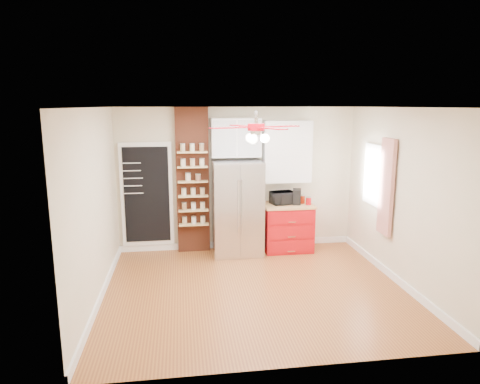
{
  "coord_description": "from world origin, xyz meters",
  "views": [
    {
      "loc": [
        -1.06,
        -5.95,
        2.73
      ],
      "look_at": [
        -0.1,
        0.9,
        1.32
      ],
      "focal_mm": 32.0,
      "sensor_mm": 36.0,
      "label": 1
    }
  ],
  "objects": [
    {
      "name": "pantry_jar_oats",
      "position": [
        -0.94,
        1.79,
        1.44
      ],
      "size": [
        0.12,
        0.12,
        0.14
      ],
      "primitive_type": "cylinder",
      "rotation": [
        0.0,
        0.0,
        0.24
      ],
      "color": "beige",
      "rests_on": "brick_pillar"
    },
    {
      "name": "upper_shelf_unit",
      "position": [
        0.92,
        1.85,
        1.88
      ],
      "size": [
        0.9,
        0.3,
        1.15
      ],
      "primitive_type": "cube",
      "color": "white",
      "rests_on": "wall_back"
    },
    {
      "name": "window",
      "position": [
        2.23,
        0.9,
        1.55
      ],
      "size": [
        0.04,
        0.75,
        1.05
      ],
      "primitive_type": "cube",
      "color": "white",
      "rests_on": "wall_right"
    },
    {
      "name": "wall_left",
      "position": [
        -2.25,
        0.0,
        1.35
      ],
      "size": [
        0.02,
        4.0,
        2.7
      ],
      "primitive_type": "cube",
      "color": "beige",
      "rests_on": "floor"
    },
    {
      "name": "upper_glass_cabinet",
      "position": [
        -0.05,
        1.82,
        2.15
      ],
      "size": [
        0.9,
        0.35,
        0.7
      ],
      "primitive_type": "cube",
      "color": "white",
      "rests_on": "wall_back"
    },
    {
      "name": "toaster_oven",
      "position": [
        0.82,
        1.72,
        1.02
      ],
      "size": [
        0.49,
        0.38,
        0.24
      ],
      "primitive_type": "imported",
      "rotation": [
        0.0,
        0.0,
        0.23
      ],
      "color": "black",
      "rests_on": "red_cabinet"
    },
    {
      "name": "chalkboard",
      "position": [
        -1.7,
        1.96,
        1.1
      ],
      "size": [
        0.95,
        0.05,
        1.95
      ],
      "color": "white",
      "rests_on": "wall_back"
    },
    {
      "name": "pantry_jar_beans",
      "position": [
        -0.75,
        1.75,
        1.43
      ],
      "size": [
        0.11,
        0.11,
        0.12
      ],
      "primitive_type": "cylinder",
      "rotation": [
        0.0,
        0.0,
        0.08
      ],
      "color": "brown",
      "rests_on": "brick_pillar"
    },
    {
      "name": "brick_pillar",
      "position": [
        -0.85,
        1.92,
        1.35
      ],
      "size": [
        0.6,
        0.16,
        2.7
      ],
      "primitive_type": "cube",
      "color": "brown",
      "rests_on": "floor"
    },
    {
      "name": "wall_right",
      "position": [
        2.25,
        0.0,
        1.35
      ],
      "size": [
        0.02,
        4.0,
        2.7
      ],
      "primitive_type": "cube",
      "color": "beige",
      "rests_on": "floor"
    },
    {
      "name": "coffee_maker",
      "position": [
        1.09,
        1.67,
        1.04
      ],
      "size": [
        0.2,
        0.25,
        0.29
      ],
      "primitive_type": "cube",
      "rotation": [
        0.0,
        0.0,
        -0.29
      ],
      "color": "black",
      "rests_on": "red_cabinet"
    },
    {
      "name": "wall_front",
      "position": [
        0.0,
        -2.0,
        1.35
      ],
      "size": [
        4.5,
        0.02,
        2.7
      ],
      "primitive_type": "cube",
      "color": "beige",
      "rests_on": "floor"
    },
    {
      "name": "canister_left",
      "position": [
        1.29,
        1.59,
        0.97
      ],
      "size": [
        0.11,
        0.11,
        0.14
      ],
      "primitive_type": "cylinder",
      "rotation": [
        0.0,
        0.0,
        0.08
      ],
      "color": "#A80910",
      "rests_on": "red_cabinet"
    },
    {
      "name": "fridge",
      "position": [
        -0.05,
        1.63,
        0.88
      ],
      "size": [
        0.9,
        0.7,
        1.75
      ],
      "primitive_type": "cube",
      "color": "silver",
      "rests_on": "floor"
    },
    {
      "name": "curtain",
      "position": [
        2.18,
        0.35,
        1.45
      ],
      "size": [
        0.06,
        0.4,
        1.55
      ],
      "primitive_type": "cube",
      "color": "red",
      "rests_on": "wall_right"
    },
    {
      "name": "ceiling",
      "position": [
        0.0,
        0.0,
        2.7
      ],
      "size": [
        4.5,
        4.5,
        0.0
      ],
      "primitive_type": "plane",
      "color": "white",
      "rests_on": "wall_back"
    },
    {
      "name": "red_cabinet",
      "position": [
        0.92,
        1.68,
        0.45
      ],
      "size": [
        0.94,
        0.64,
        0.9
      ],
      "color": "#B40B11",
      "rests_on": "floor"
    },
    {
      "name": "canister_right",
      "position": [
        1.2,
        1.73,
        0.97
      ],
      "size": [
        0.12,
        0.12,
        0.15
      ],
      "primitive_type": "cylinder",
      "rotation": [
        0.0,
        0.0,
        -0.05
      ],
      "color": "#AC2309",
      "rests_on": "red_cabinet"
    },
    {
      "name": "wall_back",
      "position": [
        0.0,
        2.0,
        1.35
      ],
      "size": [
        4.5,
        0.02,
        2.7
      ],
      "primitive_type": "cube",
      "color": "beige",
      "rests_on": "floor"
    },
    {
      "name": "floor",
      "position": [
        0.0,
        0.0,
        0.0
      ],
      "size": [
        4.5,
        4.5,
        0.0
      ],
      "primitive_type": "plane",
      "color": "#995C26",
      "rests_on": "ground"
    },
    {
      "name": "ceiling_fan",
      "position": [
        0.0,
        0.0,
        2.42
      ],
      "size": [
        1.4,
        1.4,
        0.44
      ],
      "color": "silver",
      "rests_on": "ceiling"
    }
  ]
}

